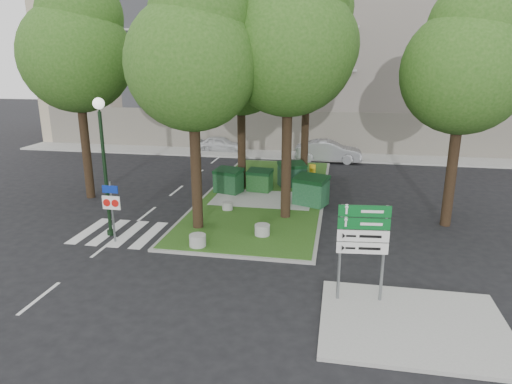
% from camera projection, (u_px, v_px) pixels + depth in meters
% --- Properties ---
extents(ground, '(120.00, 120.00, 0.00)m').
position_uv_depth(ground, '(217.00, 256.00, 16.89)').
color(ground, black).
rests_on(ground, ground).
extents(median_island, '(6.00, 16.00, 0.12)m').
position_uv_depth(median_island, '(265.00, 194.00, 24.33)').
color(median_island, '#274915').
rests_on(median_island, ground).
extents(median_kerb, '(6.30, 16.30, 0.10)m').
position_uv_depth(median_kerb, '(265.00, 195.00, 24.34)').
color(median_kerb, gray).
rests_on(median_kerb, ground).
extents(sidewalk_corner, '(5.00, 4.00, 0.12)m').
position_uv_depth(sidewalk_corner, '(413.00, 324.00, 12.43)').
color(sidewalk_corner, '#999993').
rests_on(sidewalk_corner, ground).
extents(building_sidewalk, '(42.00, 3.00, 0.12)m').
position_uv_depth(building_sidewalk, '(282.00, 155.00, 34.33)').
color(building_sidewalk, '#999993').
rests_on(building_sidewalk, ground).
extents(zebra_crossing, '(5.00, 3.00, 0.01)m').
position_uv_depth(zebra_crossing, '(139.00, 234.00, 18.97)').
color(zebra_crossing, silver).
rests_on(zebra_crossing, ground).
extents(apartment_building, '(41.00, 12.00, 16.00)m').
position_uv_depth(apartment_building, '(295.00, 47.00, 39.17)').
color(apartment_building, tan).
rests_on(apartment_building, ground).
extents(tree_median_near_left, '(5.20, 5.20, 10.53)m').
position_uv_depth(tree_median_near_left, '(194.00, 51.00, 17.50)').
color(tree_median_near_left, black).
rests_on(tree_median_near_left, ground).
extents(tree_median_near_right, '(5.60, 5.60, 11.46)m').
position_uv_depth(tree_median_near_right, '(291.00, 34.00, 18.58)').
color(tree_median_near_right, black).
rests_on(tree_median_near_right, ground).
extents(tree_median_mid, '(4.80, 4.80, 9.99)m').
position_uv_depth(tree_median_mid, '(243.00, 60.00, 23.64)').
color(tree_median_mid, black).
rests_on(tree_median_mid, ground).
extents(tree_median_far, '(5.80, 5.80, 11.93)m').
position_uv_depth(tree_median_far, '(310.00, 35.00, 25.53)').
color(tree_median_far, black).
rests_on(tree_median_far, ground).
extents(tree_street_left, '(5.40, 5.40, 11.00)m').
position_uv_depth(tree_street_left, '(77.00, 45.00, 21.94)').
color(tree_street_left, black).
rests_on(tree_street_left, ground).
extents(tree_street_right, '(5.00, 5.00, 10.06)m').
position_uv_depth(tree_street_right, '(467.00, 60.00, 18.10)').
color(tree_street_right, black).
rests_on(tree_street_right, ground).
extents(dumpster_a, '(1.66, 1.38, 1.33)m').
position_uv_depth(dumpster_a, '(228.00, 181.00, 24.36)').
color(dumpster_a, '#0E3316').
rests_on(dumpster_a, median_island).
extents(dumpster_b, '(1.43, 1.10, 1.21)m').
position_uv_depth(dumpster_b, '(260.00, 180.00, 24.63)').
color(dumpster_b, '#113D13').
rests_on(dumpster_b, median_island).
extents(dumpster_c, '(1.76, 1.53, 1.37)m').
position_uv_depth(dumpster_c, '(292.00, 174.00, 25.60)').
color(dumpster_c, black).
rests_on(dumpster_c, median_island).
extents(dumpster_d, '(1.87, 1.60, 1.47)m').
position_uv_depth(dumpster_d, '(311.00, 191.00, 22.29)').
color(dumpster_d, '#154725').
rests_on(dumpster_d, median_island).
extents(bollard_left, '(0.64, 0.64, 0.45)m').
position_uv_depth(bollard_left, '(198.00, 240.00, 17.42)').
color(bollard_left, '#9B9B96').
rests_on(bollard_left, median_island).
extents(bollard_right, '(0.62, 0.62, 0.44)m').
position_uv_depth(bollard_right, '(262.00, 230.00, 18.52)').
color(bollard_right, '#979792').
rests_on(bollard_right, median_island).
extents(bollard_mid, '(0.51, 0.51, 0.36)m').
position_uv_depth(bollard_mid, '(228.00, 206.00, 21.67)').
color(bollard_mid, gray).
rests_on(bollard_mid, median_island).
extents(litter_bin, '(0.39, 0.39, 0.68)m').
position_uv_depth(litter_bin, '(312.00, 170.00, 27.94)').
color(litter_bin, gold).
rests_on(litter_bin, median_island).
extents(street_lamp, '(0.45, 0.45, 5.60)m').
position_uv_depth(street_lamp, '(103.00, 151.00, 17.93)').
color(street_lamp, black).
rests_on(street_lamp, ground).
extents(traffic_sign_pole, '(0.74, 0.08, 2.48)m').
position_uv_depth(traffic_sign_pole, '(112.00, 204.00, 17.76)').
color(traffic_sign_pole, slate).
rests_on(traffic_sign_pole, ground).
extents(directional_sign, '(1.47, 0.23, 2.95)m').
position_uv_depth(directional_sign, '(363.00, 238.00, 13.07)').
color(directional_sign, slate).
rests_on(directional_sign, sidewalk_corner).
extents(car_white, '(3.63, 1.54, 1.22)m').
position_uv_depth(car_white, '(220.00, 144.00, 35.69)').
color(car_white, silver).
rests_on(car_white, ground).
extents(car_silver, '(4.63, 1.64, 1.52)m').
position_uv_depth(car_silver, '(328.00, 151.00, 32.11)').
color(car_silver, gray).
rests_on(car_silver, ground).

